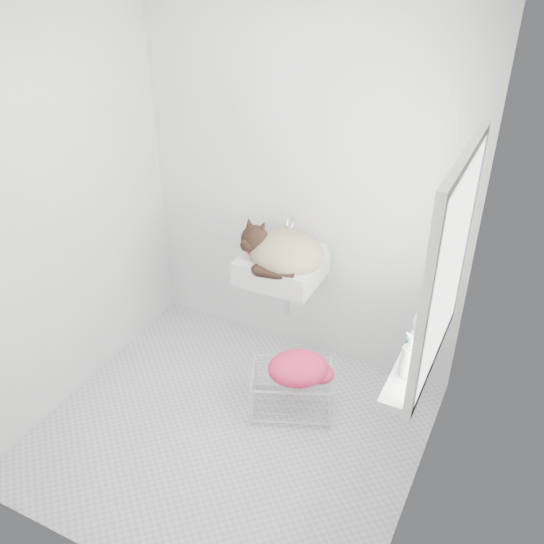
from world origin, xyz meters
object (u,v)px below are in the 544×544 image
at_px(wire_rack, 292,390).
at_px(bottle_b, 413,359).
at_px(bottle_a, 406,375).
at_px(cat, 282,252).
at_px(bottle_c, 425,334).
at_px(sink, 282,256).

distance_m(wire_rack, bottle_b, 1.05).
bearing_deg(bottle_a, wire_rack, 154.52).
bearing_deg(cat, bottle_c, -14.30).
relative_size(sink, cat, 0.94).
relative_size(sink, bottle_a, 2.62).
bearing_deg(bottle_b, sink, 148.61).
relative_size(sink, wire_rack, 1.03).
xyz_separation_m(sink, bottle_a, (1.01, -0.75, 0.00)).
xyz_separation_m(wire_rack, bottle_c, (0.75, -0.00, 0.70)).
relative_size(cat, bottle_c, 2.73).
bearing_deg(sink, cat, -60.51).
relative_size(cat, wire_rack, 1.09).
height_order(sink, bottle_a, sink).
bearing_deg(cat, bottle_b, -24.78).
bearing_deg(bottle_a, sink, 143.59).
xyz_separation_m(wire_rack, bottle_b, (0.75, -0.23, 0.70)).
bearing_deg(wire_rack, sink, 123.91).
distance_m(wire_rack, bottle_c, 1.03).
xyz_separation_m(cat, wire_rack, (0.25, -0.37, -0.74)).
distance_m(sink, cat, 0.05).
bearing_deg(wire_rack, bottle_a, -25.48).
height_order(wire_rack, bottle_b, bottle_b).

